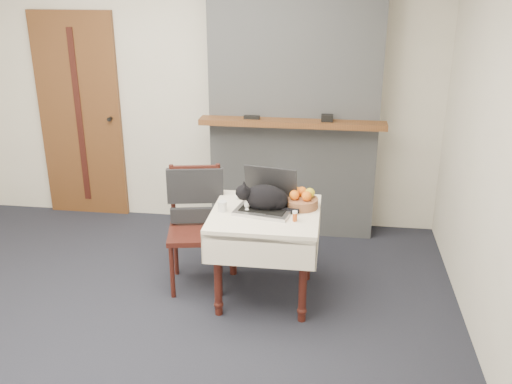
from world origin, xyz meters
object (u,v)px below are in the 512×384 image
side_table (265,226)px  pill_bottle (295,216)px  cat (266,198)px  fruit_basket (301,200)px  chair (196,210)px  cream_jar (222,206)px  laptop (267,199)px  door (80,117)px

side_table → pill_bottle: size_ratio=10.36×
side_table → cat: bearing=97.2°
cat → pill_bottle: bearing=-48.7°
side_table → fruit_basket: fruit_basket is taller
chair → cat: bearing=-27.8°
side_table → fruit_basket: 0.33m
pill_bottle → chair: chair is taller
cat → cream_jar: 0.32m
side_table → fruit_basket: bearing=25.5°
side_table → cream_jar: bearing=-172.9°
fruit_basket → chair: 0.84m
laptop → side_table: bearing=-81.1°
cream_jar → fruit_basket: (0.56, 0.16, 0.02)m
laptop → fruit_basket: 0.26m
door → fruit_basket: door is taller
side_table → cream_jar: (-0.31, -0.04, 0.15)m
door → pill_bottle: bearing=-34.8°
cat → laptop: bearing=70.5°
side_table → laptop: 0.19m
chair → side_table: bearing=-29.3°
door → laptop: door is taller
laptop → fruit_basket: size_ratio=1.84×
pill_bottle → fruit_basket: size_ratio=0.30×
side_table → laptop: laptop is taller
laptop → chair: laptop is taller
door → laptop: size_ratio=4.40×
cat → chair: (-0.57, 0.17, -0.19)m
door → pill_bottle: 2.72m
laptop → cream_jar: size_ratio=6.01×
laptop → cat: 0.04m
cat → fruit_basket: (0.25, 0.10, -0.04)m
door → cat: size_ratio=4.24×
cat → cream_jar: (-0.31, -0.06, -0.06)m
laptop → cream_jar: 0.33m
fruit_basket → chair: bearing=175.3°
door → chair: bearing=-40.2°
cat → side_table: bearing=-95.9°
cream_jar → pill_bottle: 0.54m
cat → pill_bottle: (0.22, -0.16, -0.06)m
pill_bottle → fruit_basket: fruit_basket is taller
side_table → cream_jar: 0.35m
side_table → cream_jar: size_ratio=10.31×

